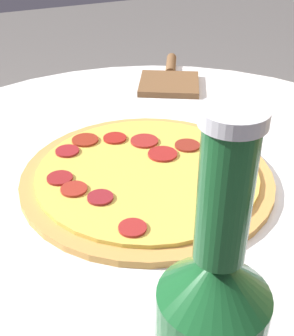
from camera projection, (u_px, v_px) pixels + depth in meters
table at (159, 262)px, 0.75m from camera, size 0.93×0.93×0.70m
pizza at (146, 175)px, 0.66m from camera, size 0.36×0.36×0.02m
pizza_paddle at (170, 79)px, 0.97m from camera, size 0.23×0.17×0.02m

